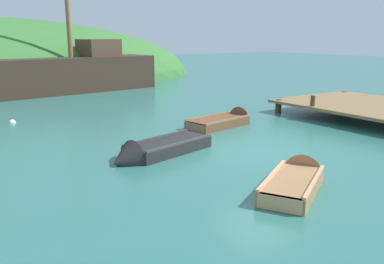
# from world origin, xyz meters

# --- Properties ---
(ground_plane) EXTENTS (120.00, 120.00, 0.00)m
(ground_plane) POSITION_xyz_m (0.00, 0.00, 0.00)
(ground_plane) COLOR #2D6B60
(sailing_ship) EXTENTS (17.87, 4.92, 11.99)m
(sailing_ship) POSITION_xyz_m (-2.09, 17.04, 0.85)
(sailing_ship) COLOR #38281E
(sailing_ship) RESTS_ON ground
(rowboat_far) EXTENTS (3.61, 1.82, 1.05)m
(rowboat_far) POSITION_xyz_m (-2.84, 1.45, 0.12)
(rowboat_far) COLOR black
(rowboat_far) RESTS_ON ground
(rowboat_outer_right) EXTENTS (3.37, 1.63, 1.07)m
(rowboat_outer_right) POSITION_xyz_m (1.70, 3.62, 0.11)
(rowboat_outer_right) COLOR brown
(rowboat_outer_right) RESTS_ON ground
(rowboat_near_dock) EXTENTS (3.04, 2.30, 0.98)m
(rowboat_near_dock) POSITION_xyz_m (-1.32, -2.63, 0.11)
(rowboat_near_dock) COLOR #9E7047
(rowboat_near_dock) RESTS_ON ground
(buoy_white) EXTENTS (0.28, 0.28, 0.28)m
(buoy_white) POSITION_xyz_m (-5.34, 8.92, 0.00)
(buoy_white) COLOR white
(buoy_white) RESTS_ON ground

